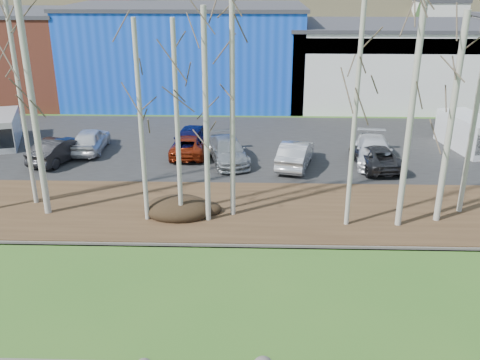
{
  "coord_description": "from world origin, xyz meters",
  "views": [
    {
      "loc": [
        0.14,
        -9.51,
        11.28
      ],
      "look_at": [
        -0.52,
        12.5,
        2.5
      ],
      "focal_mm": 40.0,
      "sensor_mm": 36.0,
      "label": 1
    }
  ],
  "objects_px": {
    "car_1": "(59,149)",
    "car_6": "(376,156)",
    "car_0": "(90,140)",
    "van_white": "(470,134)",
    "car_2": "(189,145)",
    "car_4": "(190,140)",
    "car_7": "(374,151)",
    "van_grey": "(2,130)",
    "car_3": "(228,151)",
    "car_5": "(295,154)"
  },
  "relations": [
    {
      "from": "car_1",
      "to": "van_white",
      "type": "height_order",
      "value": "van_white"
    },
    {
      "from": "car_7",
      "to": "car_2",
      "type": "bearing_deg",
      "value": -179.02
    },
    {
      "from": "car_4",
      "to": "car_7",
      "type": "xyz_separation_m",
      "value": [
        11.44,
        -1.76,
        -0.04
      ]
    },
    {
      "from": "car_7",
      "to": "van_white",
      "type": "distance_m",
      "value": 7.28
    },
    {
      "from": "car_5",
      "to": "car_1",
      "type": "bearing_deg",
      "value": 11.82
    },
    {
      "from": "car_7",
      "to": "van_grey",
      "type": "relative_size",
      "value": 1.03
    },
    {
      "from": "car_2",
      "to": "car_3",
      "type": "distance_m",
      "value": 2.86
    },
    {
      "from": "van_white",
      "to": "van_grey",
      "type": "bearing_deg",
      "value": 168.72
    },
    {
      "from": "car_0",
      "to": "van_white",
      "type": "height_order",
      "value": "van_white"
    },
    {
      "from": "car_3",
      "to": "car_4",
      "type": "distance_m",
      "value": 3.18
    },
    {
      "from": "car_0",
      "to": "car_5",
      "type": "height_order",
      "value": "car_5"
    },
    {
      "from": "car_5",
      "to": "car_0",
      "type": "bearing_deg",
      "value": 3.18
    },
    {
      "from": "car_1",
      "to": "car_7",
      "type": "bearing_deg",
      "value": -161.04
    },
    {
      "from": "car_2",
      "to": "van_grey",
      "type": "bearing_deg",
      "value": -7.33
    },
    {
      "from": "car_1",
      "to": "car_5",
      "type": "height_order",
      "value": "car_5"
    },
    {
      "from": "car_4",
      "to": "car_2",
      "type": "bearing_deg",
      "value": -82.99
    },
    {
      "from": "car_0",
      "to": "van_grey",
      "type": "height_order",
      "value": "van_grey"
    },
    {
      "from": "car_0",
      "to": "car_4",
      "type": "xyz_separation_m",
      "value": [
        6.46,
        0.1,
        0.03
      ]
    },
    {
      "from": "car_2",
      "to": "car_6",
      "type": "height_order",
      "value": "car_6"
    },
    {
      "from": "car_5",
      "to": "car_6",
      "type": "relative_size",
      "value": 0.97
    },
    {
      "from": "car_4",
      "to": "car_7",
      "type": "bearing_deg",
      "value": -2.51
    },
    {
      "from": "car_3",
      "to": "car_4",
      "type": "xyz_separation_m",
      "value": [
        -2.55,
        1.91,
        0.07
      ]
    },
    {
      "from": "car_5",
      "to": "car_6",
      "type": "bearing_deg",
      "value": -166.18
    },
    {
      "from": "car_4",
      "to": "van_white",
      "type": "bearing_deg",
      "value": 9.11
    },
    {
      "from": "car_4",
      "to": "van_white",
      "type": "height_order",
      "value": "van_white"
    },
    {
      "from": "car_2",
      "to": "car_4",
      "type": "bearing_deg",
      "value": -89.48
    },
    {
      "from": "car_4",
      "to": "van_grey",
      "type": "height_order",
      "value": "van_grey"
    },
    {
      "from": "car_4",
      "to": "car_6",
      "type": "xyz_separation_m",
      "value": [
        11.4,
        -2.55,
        -0.12
      ]
    },
    {
      "from": "car_0",
      "to": "van_white",
      "type": "relative_size",
      "value": 0.85
    },
    {
      "from": "van_white",
      "to": "car_2",
      "type": "bearing_deg",
      "value": 173.59
    },
    {
      "from": "car_2",
      "to": "car_0",
      "type": "bearing_deg",
      "value": -4.52
    },
    {
      "from": "car_2",
      "to": "car_7",
      "type": "relative_size",
      "value": 0.88
    },
    {
      "from": "car_0",
      "to": "car_6",
      "type": "height_order",
      "value": "car_0"
    },
    {
      "from": "car_4",
      "to": "car_0",
      "type": "bearing_deg",
      "value": -172.81
    },
    {
      "from": "car_0",
      "to": "car_2",
      "type": "bearing_deg",
      "value": 173.96
    },
    {
      "from": "car_6",
      "to": "van_grey",
      "type": "xyz_separation_m",
      "value": [
        -24.15,
        3.55,
        0.36
      ]
    },
    {
      "from": "car_7",
      "to": "van_white",
      "type": "bearing_deg",
      "value": 28.38
    },
    {
      "from": "car_0",
      "to": "car_2",
      "type": "height_order",
      "value": "car_0"
    },
    {
      "from": "car_0",
      "to": "car_1",
      "type": "height_order",
      "value": "car_0"
    },
    {
      "from": "car_3",
      "to": "car_7",
      "type": "relative_size",
      "value": 0.95
    },
    {
      "from": "car_0",
      "to": "van_grey",
      "type": "xyz_separation_m",
      "value": [
        -6.29,
        1.1,
        0.26
      ]
    },
    {
      "from": "car_1",
      "to": "car_6",
      "type": "xyz_separation_m",
      "value": [
        19.22,
        -0.5,
        -0.08
      ]
    },
    {
      "from": "car_1",
      "to": "car_2",
      "type": "xyz_separation_m",
      "value": [
        7.82,
        1.47,
        -0.11
      ]
    },
    {
      "from": "car_2",
      "to": "van_grey",
      "type": "xyz_separation_m",
      "value": [
        -12.76,
        1.59,
        0.39
      ]
    },
    {
      "from": "car_3",
      "to": "van_white",
      "type": "relative_size",
      "value": 0.94
    },
    {
      "from": "car_0",
      "to": "van_white",
      "type": "xyz_separation_m",
      "value": [
        24.66,
        1.01,
        0.32
      ]
    },
    {
      "from": "car_2",
      "to": "car_7",
      "type": "xyz_separation_m",
      "value": [
        11.43,
        -1.17,
        0.12
      ]
    },
    {
      "from": "car_3",
      "to": "car_5",
      "type": "bearing_deg",
      "value": -23.3
    },
    {
      "from": "car_2",
      "to": "van_white",
      "type": "xyz_separation_m",
      "value": [
        18.19,
        1.5,
        0.45
      ]
    },
    {
      "from": "car_0",
      "to": "car_7",
      "type": "xyz_separation_m",
      "value": [
        17.9,
        -1.66,
        -0.01
      ]
    }
  ]
}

